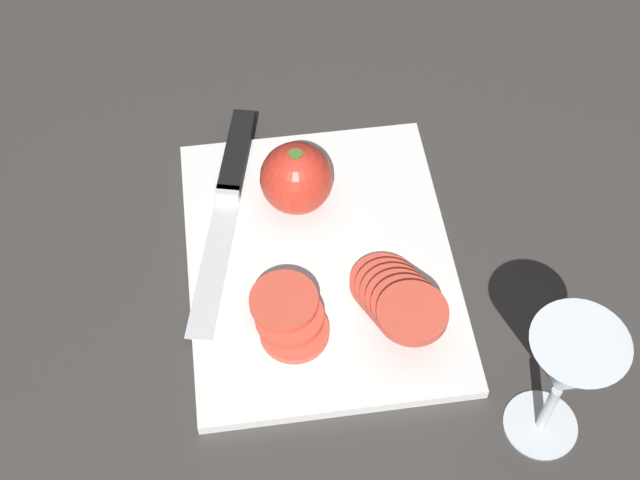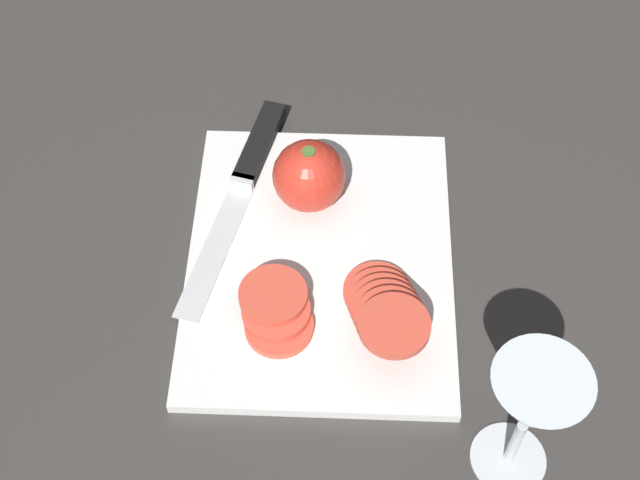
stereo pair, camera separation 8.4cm
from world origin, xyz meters
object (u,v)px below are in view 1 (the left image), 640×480
(wine_glass, at_px, (567,371))
(knife, at_px, (232,174))
(whole_tomato, at_px, (296,178))
(tomato_slice_stack_near, at_px, (289,316))
(tomato_slice_stack_far, at_px, (397,297))

(wine_glass, height_order, knife, wine_glass)
(wine_glass, bearing_deg, whole_tomato, -145.72)
(whole_tomato, relative_size, tomato_slice_stack_near, 0.85)
(tomato_slice_stack_near, height_order, tomato_slice_stack_far, tomato_slice_stack_far)
(wine_glass, xyz_separation_m, whole_tomato, (-0.27, -0.18, -0.06))
(tomato_slice_stack_near, distance_m, tomato_slice_stack_far, 0.10)
(knife, distance_m, tomato_slice_stack_far, 0.23)
(wine_glass, bearing_deg, tomato_slice_stack_near, -121.30)
(tomato_slice_stack_far, bearing_deg, knife, -142.76)
(whole_tomato, bearing_deg, tomato_slice_stack_near, -9.81)
(tomato_slice_stack_far, bearing_deg, wine_glass, 40.52)
(tomato_slice_stack_far, bearing_deg, tomato_slice_stack_near, -90.45)
(wine_glass, xyz_separation_m, knife, (-0.31, -0.24, -0.09))
(whole_tomato, bearing_deg, knife, -122.18)
(wine_glass, distance_m, knife, 0.40)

